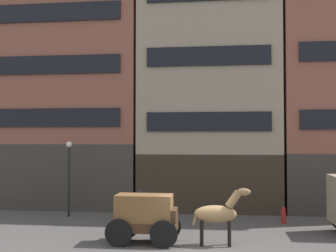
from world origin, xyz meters
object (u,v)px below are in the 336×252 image
Objects in this scene: streetlamp_curbside at (69,168)px; fire_hydrant_curbside at (283,215)px; draft_horse at (218,214)px; pedestrian_officer at (139,208)px; cargo_wagon at (145,215)px.

streetlamp_curbside is 11.63m from fire_hydrant_curbside.
draft_horse reaches higher than pedestrian_officer.
cargo_wagon reaches higher than fire_hydrant_curbside.
draft_horse is at bearing -125.19° from fire_hydrant_curbside.
streetlamp_curbside reaches higher than cargo_wagon.
streetlamp_curbside reaches higher than fire_hydrant_curbside.
streetlamp_curbside is at bearing 150.10° from pedestrian_officer.
draft_horse is 2.82× the size of fire_hydrant_curbside.
streetlamp_curbside is at bearing 177.78° from fire_hydrant_curbside.
streetlamp_curbside is (-8.10, 5.13, 1.40)m from draft_horse.
fire_hydrant_curbside is at bearing -2.22° from streetlamp_curbside.
pedestrian_officer is at bearing -29.90° from streetlamp_curbside.
streetlamp_curbside is 4.96× the size of fire_hydrant_curbside.
draft_horse is at bearing -0.00° from cargo_wagon.
pedestrian_officer is (-3.69, 2.60, -0.29)m from draft_horse.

